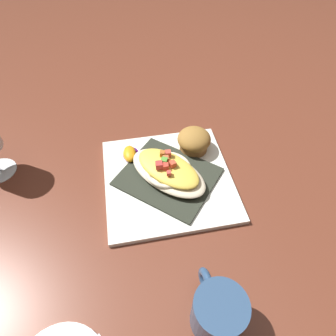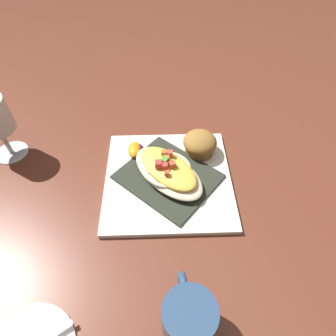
{
  "view_description": "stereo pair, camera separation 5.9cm",
  "coord_description": "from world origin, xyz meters",
  "px_view_note": "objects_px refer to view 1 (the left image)",
  "views": [
    {
      "loc": [
        -0.35,
        0.16,
        0.49
      ],
      "look_at": [
        0.0,
        0.0,
        0.04
      ],
      "focal_mm": 30.94,
      "sensor_mm": 36.0,
      "label": 1
    },
    {
      "loc": [
        -0.37,
        0.1,
        0.49
      ],
      "look_at": [
        0.0,
        0.0,
        0.04
      ],
      "focal_mm": 30.94,
      "sensor_mm": 36.0,
      "label": 2
    }
  ],
  "objects_px": {
    "coffee_mug": "(217,313)",
    "gratin_dish": "(168,170)",
    "orange_garnish": "(130,154)",
    "muffin": "(194,141)",
    "square_plate": "(168,179)"
  },
  "relations": [
    {
      "from": "square_plate",
      "to": "orange_garnish",
      "type": "distance_m",
      "value": 0.1
    },
    {
      "from": "coffee_mug",
      "to": "gratin_dish",
      "type": "bearing_deg",
      "value": -9.89
    },
    {
      "from": "muffin",
      "to": "orange_garnish",
      "type": "height_order",
      "value": "muffin"
    },
    {
      "from": "gratin_dish",
      "to": "muffin",
      "type": "relative_size",
      "value": 2.69
    },
    {
      "from": "muffin",
      "to": "coffee_mug",
      "type": "bearing_deg",
      "value": 157.41
    },
    {
      "from": "coffee_mug",
      "to": "square_plate",
      "type": "bearing_deg",
      "value": -9.91
    },
    {
      "from": "muffin",
      "to": "coffee_mug",
      "type": "height_order",
      "value": "coffee_mug"
    },
    {
      "from": "square_plate",
      "to": "muffin",
      "type": "relative_size",
      "value": 3.54
    },
    {
      "from": "square_plate",
      "to": "gratin_dish",
      "type": "xyz_separation_m",
      "value": [
        0.0,
        0.0,
        0.03
      ]
    },
    {
      "from": "muffin",
      "to": "orange_garnish",
      "type": "xyz_separation_m",
      "value": [
        0.04,
        0.14,
        -0.02
      ]
    },
    {
      "from": "square_plate",
      "to": "orange_garnish",
      "type": "bearing_deg",
      "value": 30.13
    },
    {
      "from": "gratin_dish",
      "to": "orange_garnish",
      "type": "bearing_deg",
      "value": 30.11
    },
    {
      "from": "square_plate",
      "to": "muffin",
      "type": "height_order",
      "value": "muffin"
    },
    {
      "from": "muffin",
      "to": "orange_garnish",
      "type": "bearing_deg",
      "value": 75.46
    },
    {
      "from": "gratin_dish",
      "to": "orange_garnish",
      "type": "distance_m",
      "value": 0.1
    }
  ]
}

